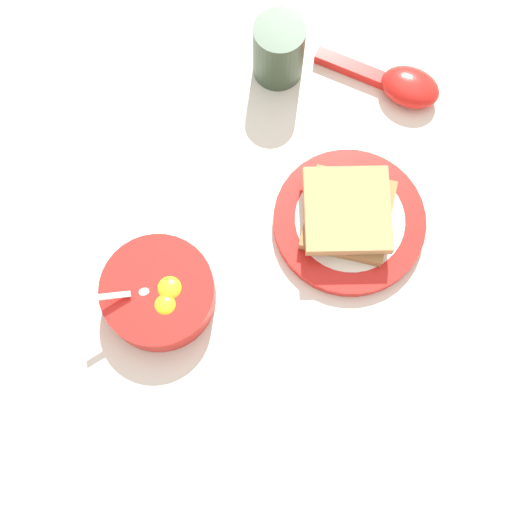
% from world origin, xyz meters
% --- Properties ---
extents(ground_plane, '(3.00, 3.00, 0.00)m').
position_xyz_m(ground_plane, '(0.00, 0.00, 0.00)').
color(ground_plane, silver).
extents(egg_bowl, '(0.15, 0.14, 0.07)m').
position_xyz_m(egg_bowl, '(0.18, 0.22, 0.02)').
color(egg_bowl, red).
rests_on(egg_bowl, ground_plane).
extents(toast_plate, '(0.19, 0.19, 0.02)m').
position_xyz_m(toast_plate, '(-0.07, 0.19, 0.01)').
color(toast_plate, red).
rests_on(toast_plate, ground_plane).
extents(toast_sandwich, '(0.14, 0.15, 0.03)m').
position_xyz_m(toast_sandwich, '(-0.06, 0.19, 0.03)').
color(toast_sandwich, '#9E7042').
rests_on(toast_sandwich, toast_plate).
extents(soup_spoon, '(0.16, 0.14, 0.04)m').
position_xyz_m(soup_spoon, '(-0.19, 0.03, 0.02)').
color(soup_spoon, red).
rests_on(soup_spoon, ground_plane).
extents(drinking_cup, '(0.07, 0.07, 0.09)m').
position_xyz_m(drinking_cup, '(-0.04, -0.05, 0.05)').
color(drinking_cup, '#334733').
rests_on(drinking_cup, ground_plane).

